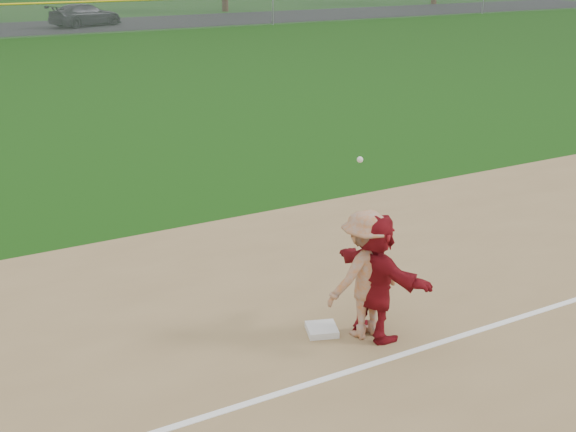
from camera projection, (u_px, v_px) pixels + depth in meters
ground at (341, 338)px, 9.91m from camera, size 160.00×160.00×0.00m
foul_line at (374, 363)px, 9.25m from camera, size 60.00×0.10×0.01m
first_base at (322, 330)px, 9.99m from camera, size 0.52×0.52×0.09m
base_runner at (376, 277)px, 9.63m from camera, size 0.81×1.71×1.77m
car_right at (85, 15)px, 50.49m from camera, size 5.68×3.93×1.53m
first_base_play at (365, 274)px, 9.67m from camera, size 1.23×0.79×2.52m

